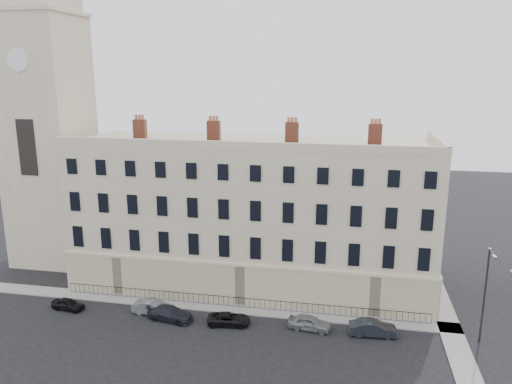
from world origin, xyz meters
TOP-DOWN VIEW (x-y plane):
  - ground at (0.00, 0.00)m, footprint 160.00×160.00m
  - terrace at (-5.97, 11.97)m, footprint 36.22×12.22m
  - church_tower at (-30.00, 14.00)m, footprint 8.00×8.13m
  - pavement_terrace at (-10.00, 5.00)m, footprint 48.00×2.00m
  - pavement_east_return at (13.00, 8.00)m, footprint 2.00×24.00m
  - railings at (-6.00, 5.40)m, footprint 35.00×0.04m
  - car_a at (-21.76, 2.01)m, footprint 3.30×1.64m
  - car_b at (-13.42, 2.67)m, footprint 4.12×1.74m
  - car_c at (-11.57, 1.91)m, footprint 4.51×2.44m
  - car_d at (-6.15, 2.07)m, footprint 3.99×2.19m
  - car_e at (0.95, 2.58)m, footprint 3.89×1.92m
  - car_f at (6.33, 2.57)m, footprint 4.16×1.76m
  - streetlamp at (15.00, 3.07)m, footprint 0.19×1.78m

SIDE VIEW (x-z plane):
  - ground at x=0.00m, z-range 0.00..0.00m
  - pavement_terrace at x=-10.00m, z-range 0.00..0.12m
  - pavement_east_return at x=13.00m, z-range 0.00..0.12m
  - car_d at x=-6.15m, z-range 0.00..1.06m
  - car_a at x=-21.76m, z-range 0.00..1.08m
  - railings at x=-6.00m, z-range 0.07..1.03m
  - car_c at x=-11.57m, z-range 0.00..1.24m
  - car_e at x=0.95m, z-range 0.00..1.28m
  - car_b at x=-13.42m, z-range 0.00..1.32m
  - car_f at x=6.33m, z-range 0.00..1.33m
  - streetlamp at x=15.00m, z-range 0.45..8.69m
  - terrace at x=-5.97m, z-range -1.00..16.00m
  - church_tower at x=-30.00m, z-range -3.34..40.66m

